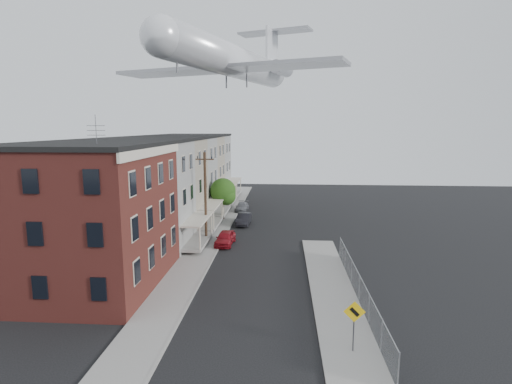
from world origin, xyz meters
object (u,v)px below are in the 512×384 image
(warning_sign, at_px, (354,319))
(utility_pole, at_px, (205,196))
(street_tree, at_px, (224,192))
(airplane, at_px, (235,61))
(car_far, at_px, (242,207))
(car_near, at_px, (225,238))
(car_mid, at_px, (244,219))

(warning_sign, xyz_separation_m, utility_pole, (-11.20, 19.03, 2.79))
(utility_pole, distance_m, street_tree, 10.00)
(utility_pole, xyz_separation_m, airplane, (1.71, 10.70, 14.38))
(utility_pole, bearing_deg, car_far, 82.52)
(warning_sign, xyz_separation_m, airplane, (-9.49, 29.73, 17.17))
(street_tree, height_order, car_far, street_tree)
(street_tree, bearing_deg, car_near, -81.01)
(warning_sign, height_order, airplane, airplane)
(car_near, bearing_deg, airplane, 94.97)
(warning_sign, relative_size, car_mid, 0.69)
(car_far, bearing_deg, warning_sign, -73.13)
(warning_sign, height_order, utility_pole, utility_pole)
(warning_sign, xyz_separation_m, street_tree, (-10.87, 28.95, 1.57))
(car_far, xyz_separation_m, airplane, (-0.29, -4.52, 18.47))
(utility_pole, bearing_deg, car_near, -18.07)
(warning_sign, distance_m, car_near, 20.58)
(utility_pole, xyz_separation_m, street_tree, (0.33, 9.92, -1.22))
(utility_pole, xyz_separation_m, car_near, (2.00, -0.65, -3.99))
(street_tree, relative_size, car_mid, 1.29)
(warning_sign, bearing_deg, airplane, 107.70)
(car_near, xyz_separation_m, airplane, (-0.29, 11.36, 18.37))
(utility_pole, bearing_deg, street_tree, 88.11)
(car_near, bearing_deg, utility_pole, 165.46)
(warning_sign, height_order, street_tree, street_tree)
(warning_sign, relative_size, street_tree, 0.54)
(street_tree, xyz_separation_m, car_near, (1.67, -10.58, -2.77))
(warning_sign, relative_size, airplane, 0.09)
(car_mid, xyz_separation_m, airplane, (-1.29, 3.10, 18.39))
(airplane, bearing_deg, warning_sign, -72.30)
(car_far, distance_m, airplane, 19.02)
(utility_pole, height_order, car_mid, utility_pole)
(car_mid, bearing_deg, warning_sign, -70.27)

